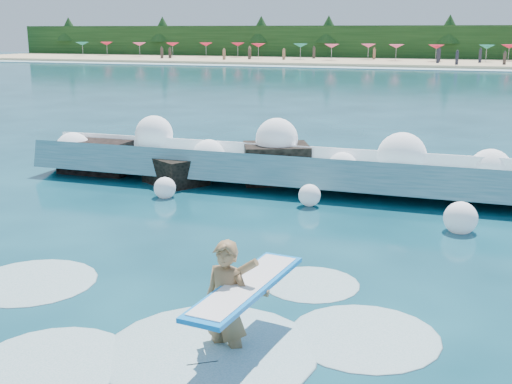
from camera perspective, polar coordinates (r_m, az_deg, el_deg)
ground at (r=12.10m, az=-9.95°, el=-7.15°), size 200.00×200.00×0.00m
beach at (r=88.07m, az=15.78°, el=10.99°), size 140.00×20.00×0.40m
wet_band at (r=77.12m, az=15.22°, el=10.52°), size 140.00×5.00×0.08m
treeline at (r=97.97m, az=16.27°, el=12.58°), size 140.00×4.00×5.00m
breaking_wave at (r=18.33m, az=4.52°, el=1.99°), size 16.51×2.64×1.42m
rock_cluster at (r=19.69m, az=-7.15°, el=2.53°), size 7.98×3.25×1.30m
surfer_with_board at (r=8.98m, az=-2.26°, el=-9.82°), size 1.11×3.04×1.92m
wave_spray at (r=18.21m, az=4.76°, el=3.19°), size 15.86×4.41×1.94m
surf_foam at (r=9.80m, az=-5.62°, el=-12.29°), size 9.07×5.78×0.15m
beach_umbrellas at (r=89.81m, az=16.19°, el=12.32°), size 110.20×6.90×0.50m
beachgoers at (r=85.29m, az=15.49°, el=11.52°), size 96.87×14.01×1.93m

